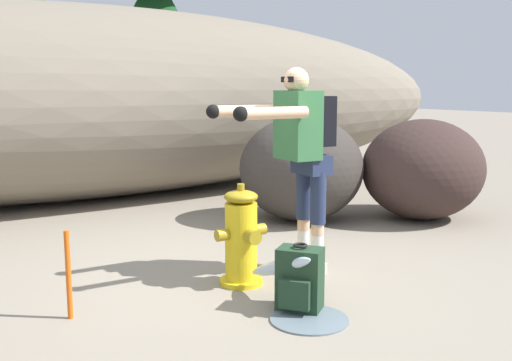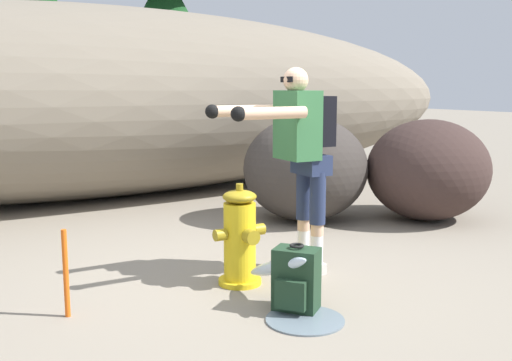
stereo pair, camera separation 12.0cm
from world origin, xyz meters
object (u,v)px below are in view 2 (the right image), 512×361
Objects in this scene: boulder_mid at (428,170)px; utility_worker at (300,145)px; spare_backpack at (296,280)px; boulder_large at (305,169)px; survey_stake at (66,273)px; fire_hydrant at (240,238)px.

utility_worker is at bearing -159.87° from boulder_mid.
boulder_large is at bearing -164.39° from spare_backpack.
spare_backpack is at bearing -151.90° from boulder_mid.
spare_backpack is at bearing -27.13° from survey_stake.
survey_stake reaches higher than spare_backpack.
fire_hydrant is 0.89m from utility_worker.
boulder_large is 1.42m from boulder_mid.
spare_backpack is (-0.49, -0.67, -0.85)m from utility_worker.
boulder_large reaches higher than survey_stake.
boulder_large is at bearing -125.08° from utility_worker.
boulder_mid reaches higher than fire_hydrant.
utility_worker is 1.19m from spare_backpack.
utility_worker is 1.11× the size of boulder_mid.
utility_worker reaches higher than survey_stake.
utility_worker reaches higher than fire_hydrant.
fire_hydrant is 1.32× the size of survey_stake.
utility_worker is at bearing -1.79° from fire_hydrant.
utility_worker is 3.57× the size of spare_backpack.
utility_worker is at bearing -1.00° from survey_stake.
boulder_mid is at bearing 16.39° from fire_hydrant.
fire_hydrant reaches higher than survey_stake.
fire_hydrant is 0.52× the size of boulder_mid.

